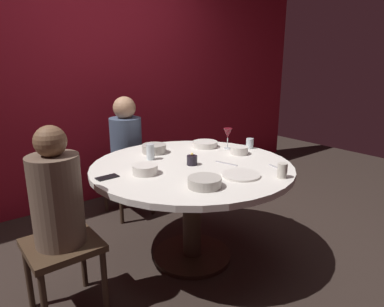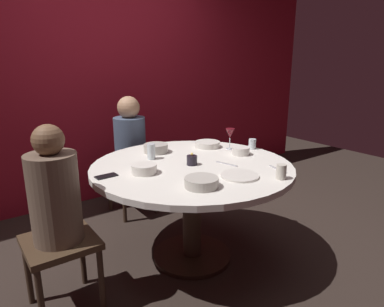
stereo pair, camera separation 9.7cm
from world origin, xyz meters
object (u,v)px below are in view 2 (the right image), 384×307
at_px(seated_diner_left, 55,202).
at_px(bowl_serving_large, 156,148).
at_px(seated_diner_back, 130,142).
at_px(cup_by_left_diner, 151,152).
at_px(cell_phone, 106,176).
at_px(dinner_plate, 240,176).
at_px(bowl_sauce_side, 144,169).
at_px(cup_near_candle, 281,172).
at_px(candle_holder, 192,160).
at_px(dining_table, 192,182).
at_px(bowl_rice_portion, 241,151).
at_px(bowl_small_white, 208,144).
at_px(cup_by_right_diner, 252,144).
at_px(wine_glass, 230,134).
at_px(bowl_salad_center, 202,182).

relative_size(seated_diner_left, bowl_serving_large, 5.95).
bearing_deg(seated_diner_back, seated_diner_left, -43.48).
distance_m(seated_diner_left, cup_by_left_diner, 0.84).
xyz_separation_m(cell_phone, cup_by_left_diner, (0.43, 0.18, 0.06)).
height_order(dinner_plate, bowl_sauce_side, bowl_sauce_side).
height_order(seated_diner_left, cup_near_candle, seated_diner_left).
bearing_deg(dinner_plate, cup_by_left_diner, 111.29).
bearing_deg(candle_holder, seated_diner_back, 89.46).
relative_size(seated_diner_left, dinner_plate, 4.61).
bearing_deg(seated_diner_back, cell_phone, -33.85).
relative_size(dining_table, bowl_sauce_side, 8.63).
xyz_separation_m(candle_holder, bowl_rice_portion, (0.47, -0.01, -0.00)).
height_order(bowl_rice_portion, cup_near_candle, cup_near_candle).
distance_m(dinner_plate, bowl_small_white, 0.78).
relative_size(candle_holder, dinner_plate, 0.36).
bearing_deg(bowl_serving_large, candle_holder, -84.75).
bearing_deg(cup_by_left_diner, cup_by_right_diner, -15.48).
height_order(dining_table, bowl_small_white, bowl_small_white).
height_order(bowl_serving_large, bowl_rice_portion, bowl_serving_large).
xyz_separation_m(bowl_sauce_side, bowl_rice_portion, (0.84, -0.04, 0.00)).
distance_m(wine_glass, bowl_salad_center, 0.92).
relative_size(seated_diner_back, candle_holder, 12.80).
bearing_deg(seated_diner_back, cup_by_right_diner, 34.60).
xyz_separation_m(seated_diner_left, dinner_plate, (1.05, -0.40, 0.05)).
bearing_deg(bowl_rice_portion, dining_table, 177.45).
xyz_separation_m(seated_diner_left, wine_glass, (1.46, 0.16, 0.17)).
bearing_deg(cell_phone, wine_glass, 90.06).
bearing_deg(cup_near_candle, seated_diner_left, 154.68).
bearing_deg(cell_phone, bowl_small_white, 99.56).
distance_m(candle_holder, bowl_sauce_side, 0.37).
distance_m(dining_table, wine_glass, 0.59).
distance_m(seated_diner_back, bowl_salad_center, 1.43).
height_order(candle_holder, dinner_plate, candle_holder).
bearing_deg(bowl_sauce_side, seated_diner_back, 69.21).
bearing_deg(bowl_small_white, seated_diner_left, -166.68).
bearing_deg(seated_diner_left, bowl_salad_center, -28.37).
height_order(dining_table, cup_near_candle, cup_near_candle).
bearing_deg(bowl_salad_center, bowl_rice_portion, 29.13).
distance_m(dining_table, dinner_plate, 0.44).
bearing_deg(cup_near_candle, cup_by_right_diner, 58.59).
bearing_deg(wine_glass, bowl_sauce_side, -171.44).
xyz_separation_m(seated_diner_back, wine_glass, (0.50, -0.86, 0.17)).
xyz_separation_m(bowl_salad_center, bowl_small_white, (0.61, 0.72, -0.01)).
distance_m(bowl_rice_portion, cup_near_candle, 0.59).
height_order(seated_diner_back, bowl_small_white, seated_diner_back).
distance_m(cell_phone, bowl_salad_center, 0.64).
distance_m(seated_diner_back, bowl_small_white, 0.80).
distance_m(dinner_plate, cell_phone, 0.86).
distance_m(cup_by_left_diner, cup_by_right_diner, 0.87).
bearing_deg(seated_diner_back, bowl_salad_center, -8.81).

